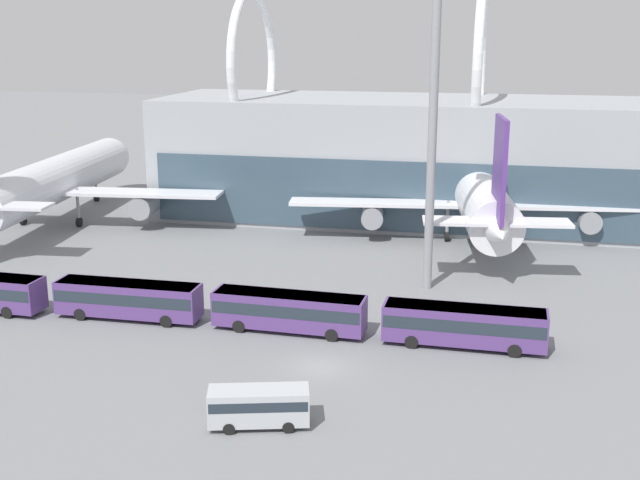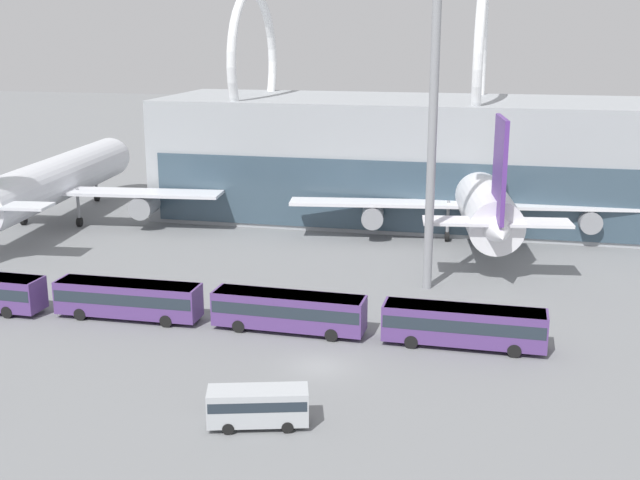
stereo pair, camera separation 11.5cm
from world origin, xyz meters
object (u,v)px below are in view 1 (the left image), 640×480
object	(u,v)px
shuttle_bus_1	(128,298)
service_van_foreground	(259,405)
shuttle_bus_2	(289,309)
airliner_at_gate_far	(479,195)
airliner_at_gate_near	(52,182)
floodlight_mast	(434,89)
shuttle_bus_3	(464,324)

from	to	relation	value
shuttle_bus_1	service_van_foreground	world-z (taller)	shuttle_bus_1
shuttle_bus_1	shuttle_bus_2	distance (m)	13.33
airliner_at_gate_far	shuttle_bus_2	distance (m)	34.24
airliner_at_gate_far	service_van_foreground	world-z (taller)	airliner_at_gate_far
shuttle_bus_1	service_van_foreground	bearing A→B (deg)	-44.72
airliner_at_gate_near	shuttle_bus_2	xyz separation A→B (m)	(36.40, -28.03, -3.32)
service_van_foreground	shuttle_bus_2	bearing A→B (deg)	-97.55
airliner_at_gate_near	shuttle_bus_1	xyz separation A→B (m)	(23.07, -28.12, -3.32)
shuttle_bus_2	floodlight_mast	distance (m)	22.71
shuttle_bus_3	airliner_at_gate_far	bearing A→B (deg)	90.72
shuttle_bus_1	shuttle_bus_2	world-z (taller)	same
airliner_at_gate_far	shuttle_bus_2	bearing A→B (deg)	149.25
shuttle_bus_2	floodlight_mast	size ratio (longest dim) A/B	0.41
airliner_at_gate_far	service_van_foreground	xyz separation A→B (m)	(-11.14, -46.56, -3.69)
shuttle_bus_2	shuttle_bus_3	world-z (taller)	same
airliner_at_gate_far	floodlight_mast	distance (m)	22.54
shuttle_bus_1	floodlight_mast	distance (m)	30.79
shuttle_bus_2	floodlight_mast	bearing A→B (deg)	55.97
airliner_at_gate_near	shuttle_bus_2	size ratio (longest dim) A/B	3.52
airliner_at_gate_near	airliner_at_gate_far	distance (m)	49.80
shuttle_bus_3	service_van_foreground	xyz separation A→B (m)	(-11.18, -14.98, -0.42)
airliner_at_gate_far	shuttle_bus_1	world-z (taller)	airliner_at_gate_far
shuttle_bus_2	service_van_foreground	xyz separation A→B (m)	(2.15, -15.18, -0.42)
shuttle_bus_2	service_van_foreground	size ratio (longest dim) A/B	1.92
airliner_at_gate_far	shuttle_bus_3	bearing A→B (deg)	172.27
floodlight_mast	shuttle_bus_2	bearing A→B (deg)	-125.75
airliner_at_gate_near	airliner_at_gate_far	world-z (taller)	airliner_at_gate_far
airliner_at_gate_near	floodlight_mast	xyz separation A→B (m)	(45.85, -14.89, 12.61)
airliner_at_gate_near	shuttle_bus_1	world-z (taller)	airliner_at_gate_near
airliner_at_gate_near	shuttle_bus_1	distance (m)	36.52
airliner_at_gate_near	airliner_at_gate_far	bearing A→B (deg)	-92.03
shuttle_bus_1	service_van_foreground	xyz separation A→B (m)	(15.48, -15.09, -0.42)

